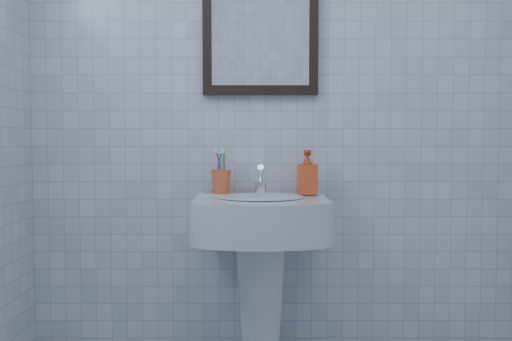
{
  "coord_description": "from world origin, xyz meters",
  "views": [
    {
      "loc": [
        -0.11,
        -1.31,
        1.04
      ],
      "look_at": [
        -0.11,
        0.86,
        0.93
      ],
      "focal_mm": 40.0,
      "sensor_mm": 36.0,
      "label": 1
    }
  ],
  "objects": [
    {
      "name": "wall_back",
      "position": [
        0.0,
        1.2,
        1.25
      ],
      "size": [
        2.2,
        0.02,
        2.5
      ],
      "primitive_type": "cube",
      "color": "silver",
      "rests_on": "ground"
    },
    {
      "name": "wall_mirror",
      "position": [
        -0.09,
        1.18,
        1.55
      ],
      "size": [
        0.5,
        0.04,
        0.62
      ],
      "color": "black",
      "rests_on": "wall_back"
    },
    {
      "name": "faucet",
      "position": [
        -0.09,
        1.08,
        0.86
      ],
      "size": [
        0.05,
        0.11,
        0.13
      ],
      "color": "white",
      "rests_on": "washbasin"
    },
    {
      "name": "soap_dispenser",
      "position": [
        0.11,
        1.09,
        0.91
      ],
      "size": [
        0.09,
        0.09,
        0.18
      ],
      "primitive_type": "imported",
      "rotation": [
        0.0,
        0.0,
        -0.03
      ],
      "color": "#E14715",
      "rests_on": "washbasin"
    },
    {
      "name": "washbasin",
      "position": [
        -0.09,
        0.98,
        0.55
      ],
      "size": [
        0.53,
        0.39,
        0.82
      ],
      "color": "silver",
      "rests_on": "ground"
    },
    {
      "name": "toothbrush_cup",
      "position": [
        -0.26,
        1.11,
        0.87
      ],
      "size": [
        0.1,
        0.1,
        0.1
      ],
      "primitive_type": null,
      "rotation": [
        0.0,
        0.0,
        0.14
      ],
      "color": "#EA5D2F",
      "rests_on": "washbasin"
    }
  ]
}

